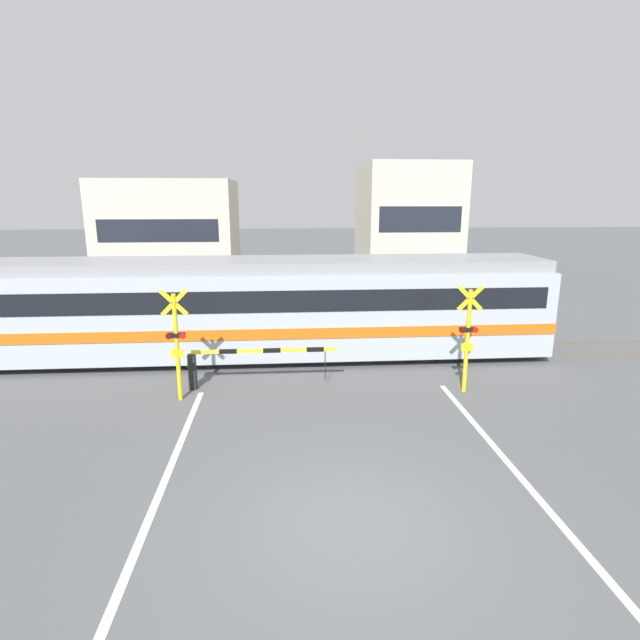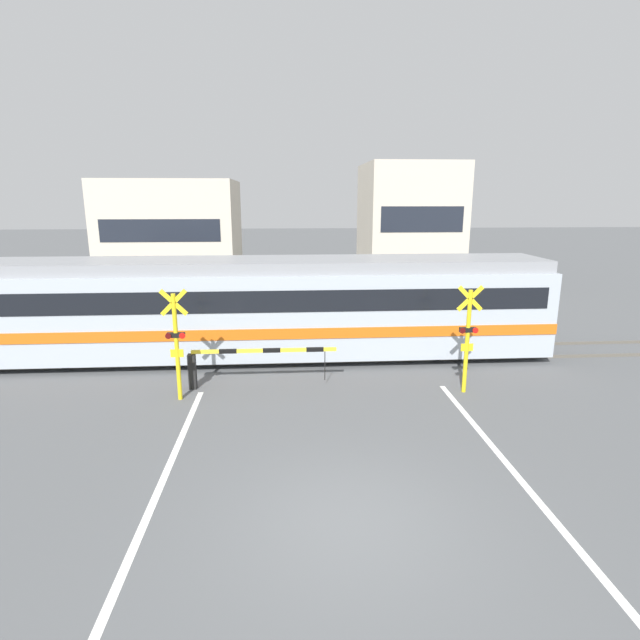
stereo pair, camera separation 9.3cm
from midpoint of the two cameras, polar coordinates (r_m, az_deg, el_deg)
ground_plane at (r=8.56m, az=3.52°, el=-22.23°), size 160.00×160.00×0.00m
rail_track_near at (r=15.68m, az=-0.41°, el=-4.79°), size 50.00×0.10×0.08m
rail_track_far at (r=17.04m, az=-0.74°, el=-3.26°), size 50.00×0.10×0.08m
road_stripe_left at (r=9.49m, az=-18.46°, el=-18.96°), size 0.14×9.75×0.01m
road_stripe_right at (r=10.16m, az=22.28°, el=-16.98°), size 0.14×9.75×0.01m
commuter_train at (r=15.93m, az=-7.66°, el=1.60°), size 18.47×2.76×3.19m
crossing_barrier_near at (r=13.66m, az=-10.03°, el=-4.55°), size 4.00×0.20×1.09m
crossing_barrier_far at (r=19.30m, az=5.99°, el=0.98°), size 4.00×0.20×1.09m
crossing_signal_left at (r=12.94m, az=-16.28°, el=-2.24°), size 0.68×0.15×2.88m
crossing_signal_right at (r=13.51m, az=16.34°, el=-1.58°), size 0.68×0.15×2.88m
pedestrian at (r=22.56m, az=-3.14°, el=3.32°), size 0.38×0.22×1.65m
building_left_of_street at (r=31.63m, az=-16.75°, el=9.55°), size 7.65×6.23×6.05m
building_right_of_street at (r=31.81m, az=9.79°, el=10.86°), size 5.54×6.23×7.07m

